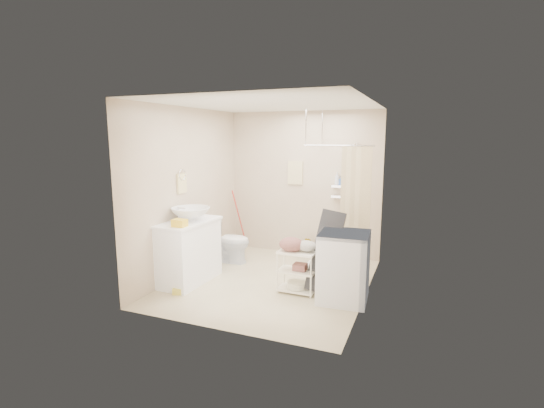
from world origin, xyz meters
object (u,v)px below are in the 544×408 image
(washing_machine, at_px, (344,267))
(laundry_rack, at_px, (297,268))
(toilet, at_px, (229,241))
(vanity, at_px, (188,251))

(washing_machine, relative_size, laundry_rack, 1.29)
(toilet, height_order, washing_machine, washing_machine)
(toilet, relative_size, washing_machine, 0.82)
(toilet, height_order, laundry_rack, toilet)
(toilet, relative_size, laundry_rack, 1.06)
(washing_machine, distance_m, laundry_rack, 0.66)
(washing_machine, height_order, laundry_rack, washing_machine)
(vanity, distance_m, toilet, 1.07)
(vanity, bearing_deg, washing_machine, 6.50)
(vanity, xyz_separation_m, washing_machine, (2.30, 0.17, -0.00))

